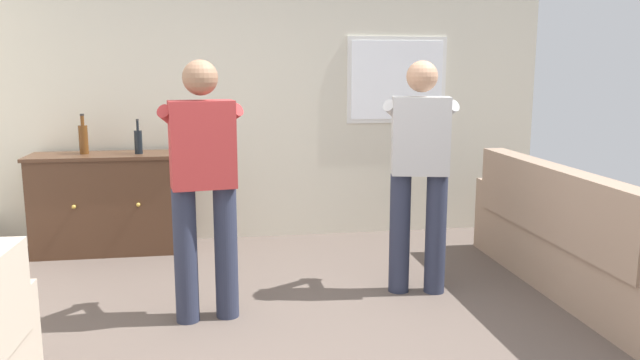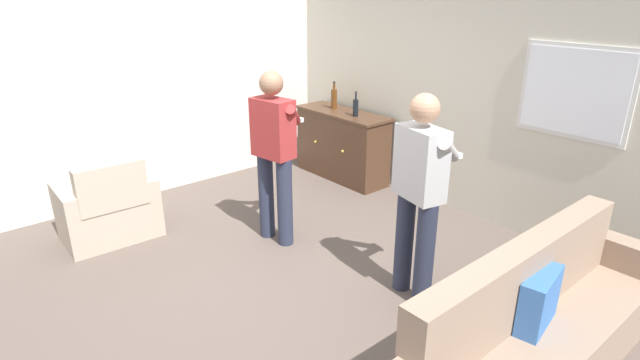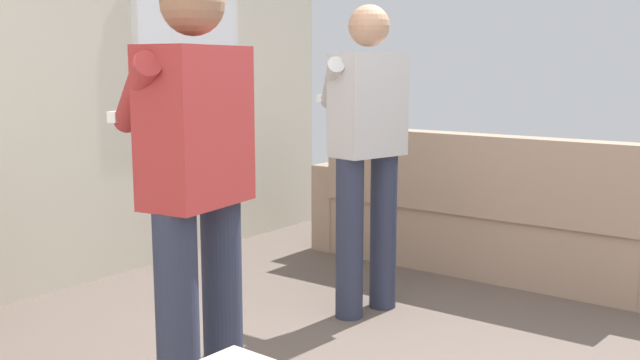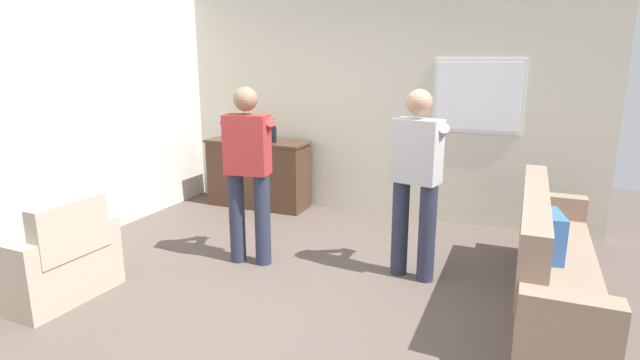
{
  "view_description": "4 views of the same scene",
  "coord_description": "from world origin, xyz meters",
  "px_view_note": "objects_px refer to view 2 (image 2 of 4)",
  "views": [
    {
      "loc": [
        -0.52,
        -3.34,
        1.63
      ],
      "look_at": [
        0.08,
        0.45,
        0.94
      ],
      "focal_mm": 35.0,
      "sensor_mm": 36.0,
      "label": 1
    },
    {
      "loc": [
        3.05,
        -1.95,
        2.39
      ],
      "look_at": [
        0.26,
        0.41,
        0.96
      ],
      "focal_mm": 28.0,
      "sensor_mm": 36.0,
      "label": 2
    },
    {
      "loc": [
        -2.35,
        -1.2,
        1.36
      ],
      "look_at": [
        0.08,
        0.62,
        0.87
      ],
      "focal_mm": 40.0,
      "sensor_mm": 36.0,
      "label": 3
    },
    {
      "loc": [
        1.72,
        -3.3,
        1.92
      ],
      "look_at": [
        0.13,
        0.49,
        0.92
      ],
      "focal_mm": 28.0,
      "sensor_mm": 36.0,
      "label": 4
    }
  ],
  "objects_px": {
    "sideboard_cabinet": "(342,145)",
    "bottle_wine_green": "(356,107)",
    "bottle_liquor_amber": "(334,98)",
    "person_standing_right": "(420,190)",
    "armchair": "(109,211)",
    "person_standing_left": "(275,150)",
    "couch": "(536,336)"
  },
  "relations": [
    {
      "from": "sideboard_cabinet",
      "to": "bottle_wine_green",
      "type": "relative_size",
      "value": 4.45
    },
    {
      "from": "bottle_liquor_amber",
      "to": "person_standing_right",
      "type": "bearing_deg",
      "value": -29.04
    },
    {
      "from": "armchair",
      "to": "person_standing_left",
      "type": "relative_size",
      "value": 0.54
    },
    {
      "from": "armchair",
      "to": "person_standing_right",
      "type": "bearing_deg",
      "value": 30.38
    },
    {
      "from": "couch",
      "to": "person_standing_left",
      "type": "distance_m",
      "value": 2.7
    },
    {
      "from": "couch",
      "to": "bottle_wine_green",
      "type": "relative_size",
      "value": 8.08
    },
    {
      "from": "bottle_wine_green",
      "to": "bottle_liquor_amber",
      "type": "distance_m",
      "value": 0.48
    },
    {
      "from": "bottle_wine_green",
      "to": "person_standing_left",
      "type": "height_order",
      "value": "person_standing_left"
    },
    {
      "from": "armchair",
      "to": "sideboard_cabinet",
      "type": "height_order",
      "value": "sideboard_cabinet"
    },
    {
      "from": "couch",
      "to": "bottle_wine_green",
      "type": "bearing_deg",
      "value": 154.51
    },
    {
      "from": "person_standing_left",
      "to": "armchair",
      "type": "bearing_deg",
      "value": -131.18
    },
    {
      "from": "bottle_wine_green",
      "to": "person_standing_left",
      "type": "xyz_separation_m",
      "value": [
        0.6,
        -1.65,
        -0.06
      ]
    },
    {
      "from": "bottle_wine_green",
      "to": "person_standing_left",
      "type": "bearing_deg",
      "value": -69.9
    },
    {
      "from": "armchair",
      "to": "person_standing_left",
      "type": "bearing_deg",
      "value": 48.82
    },
    {
      "from": "couch",
      "to": "sideboard_cabinet",
      "type": "bearing_deg",
      "value": 155.8
    },
    {
      "from": "armchair",
      "to": "couch",
      "type": "bearing_deg",
      "value": 20.05
    },
    {
      "from": "bottle_wine_green",
      "to": "person_standing_left",
      "type": "relative_size",
      "value": 0.18
    },
    {
      "from": "couch",
      "to": "person_standing_left",
      "type": "xyz_separation_m",
      "value": [
        -2.63,
        -0.1,
        0.59
      ]
    },
    {
      "from": "armchair",
      "to": "bottle_liquor_amber",
      "type": "height_order",
      "value": "bottle_liquor_amber"
    },
    {
      "from": "couch",
      "to": "bottle_wine_green",
      "type": "distance_m",
      "value": 3.64
    },
    {
      "from": "sideboard_cabinet",
      "to": "armchair",
      "type": "bearing_deg",
      "value": -94.52
    },
    {
      "from": "couch",
      "to": "bottle_liquor_amber",
      "type": "relative_size",
      "value": 7.02
    },
    {
      "from": "couch",
      "to": "bottle_liquor_amber",
      "type": "xyz_separation_m",
      "value": [
        -3.71,
        1.61,
        0.67
      ]
    },
    {
      "from": "couch",
      "to": "bottle_wine_green",
      "type": "height_order",
      "value": "bottle_wine_green"
    },
    {
      "from": "armchair",
      "to": "person_standing_right",
      "type": "distance_m",
      "value": 3.1
    },
    {
      "from": "person_standing_left",
      "to": "sideboard_cabinet",
      "type": "bearing_deg",
      "value": 117.37
    },
    {
      "from": "bottle_liquor_amber",
      "to": "person_standing_left",
      "type": "xyz_separation_m",
      "value": [
        1.07,
        -1.71,
        -0.08
      ]
    },
    {
      "from": "couch",
      "to": "person_standing_right",
      "type": "bearing_deg",
      "value": 171.29
    },
    {
      "from": "sideboard_cabinet",
      "to": "person_standing_right",
      "type": "distance_m",
      "value": 2.81
    },
    {
      "from": "bottle_wine_green",
      "to": "person_standing_right",
      "type": "relative_size",
      "value": 0.18
    },
    {
      "from": "sideboard_cabinet",
      "to": "person_standing_right",
      "type": "height_order",
      "value": "person_standing_right"
    },
    {
      "from": "bottle_liquor_amber",
      "to": "person_standing_left",
      "type": "distance_m",
      "value": 2.02
    }
  ]
}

